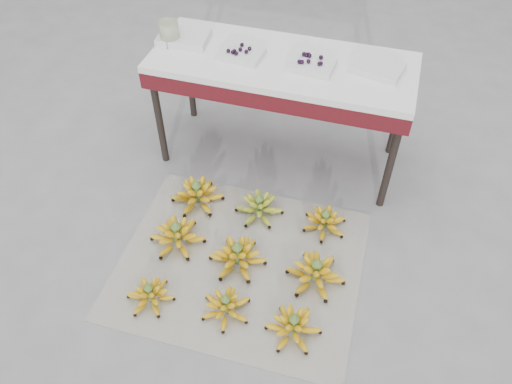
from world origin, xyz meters
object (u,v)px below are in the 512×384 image
(bunch_mid_center, at_px, (237,256))
(bunch_back_left, at_px, (197,194))
(bunch_back_center, at_px, (259,207))
(tray_left, at_px, (241,54))
(bunch_front_center, at_px, (226,306))
(newspaper_mat, at_px, (240,263))
(bunch_front_left, at_px, (150,294))
(bunch_mid_right, at_px, (316,273))
(tray_right, at_px, (311,64))
(bunch_back_right, at_px, (325,221))
(tray_far_left, at_px, (184,38))
(bunch_front_right, at_px, (293,326))
(tray_far_right, at_px, (378,68))
(glass_jar, at_px, (169,33))
(bunch_mid_left, at_px, (177,235))
(vendor_table, at_px, (282,72))

(bunch_mid_center, relative_size, bunch_back_left, 0.86)
(bunch_back_center, height_order, tray_left, tray_left)
(bunch_front_center, relative_size, bunch_back_left, 0.83)
(newspaper_mat, xyz_separation_m, bunch_front_left, (-0.35, -0.34, 0.05))
(bunch_front_center, height_order, bunch_mid_right, bunch_mid_right)
(bunch_mid_center, height_order, bunch_back_center, bunch_mid_center)
(newspaper_mat, distance_m, tray_right, 1.12)
(bunch_back_right, relative_size, tray_right, 1.20)
(bunch_back_right, distance_m, tray_far_left, 1.31)
(bunch_back_center, bearing_deg, tray_far_left, 155.21)
(bunch_mid_right, bearing_deg, bunch_front_center, -119.70)
(bunch_front_center, xyz_separation_m, tray_right, (0.12, 1.14, 0.66))
(bunch_front_right, height_order, tray_far_right, tray_far_right)
(newspaper_mat, xyz_separation_m, bunch_front_center, (0.02, -0.29, 0.05))
(bunch_front_center, height_order, tray_far_left, tray_far_left)
(tray_left, relative_size, tray_far_right, 0.87)
(bunch_back_left, bearing_deg, bunch_front_center, -70.66)
(bunch_back_right, relative_size, tray_far_right, 1.06)
(bunch_front_right, bearing_deg, bunch_back_center, 129.09)
(bunch_mid_center, xyz_separation_m, tray_left, (-0.24, 0.85, 0.65))
(tray_far_left, bearing_deg, bunch_mid_right, -41.69)
(tray_far_left, height_order, glass_jar, glass_jar)
(newspaper_mat, bearing_deg, bunch_front_center, -85.45)
(bunch_mid_left, bearing_deg, bunch_back_center, 52.19)
(tray_far_left, xyz_separation_m, tray_far_right, (1.09, 0.00, -0.00))
(bunch_mid_left, xyz_separation_m, bunch_back_left, (-0.01, 0.31, 0.00))
(bunch_mid_center, xyz_separation_m, bunch_back_left, (-0.36, 0.35, 0.00))
(bunch_mid_left, xyz_separation_m, tray_left, (0.12, 0.81, 0.65))
(newspaper_mat, xyz_separation_m, tray_left, (-0.25, 0.84, 0.71))
(tray_far_left, bearing_deg, bunch_back_left, -66.78)
(bunch_back_center, relative_size, tray_right, 1.32)
(bunch_front_center, distance_m, bunch_back_right, 0.75)
(glass_jar, bearing_deg, tray_right, -0.72)
(bunch_mid_left, height_order, bunch_back_center, bunch_mid_left)
(bunch_front_right, relative_size, bunch_back_right, 0.98)
(newspaper_mat, height_order, bunch_front_left, bunch_front_left)
(bunch_mid_right, height_order, tray_right, tray_right)
(bunch_mid_right, relative_size, bunch_back_right, 1.24)
(tray_far_right, bearing_deg, tray_left, -174.60)
(bunch_front_left, height_order, bunch_mid_right, bunch_mid_right)
(bunch_front_center, bearing_deg, bunch_mid_right, 25.75)
(vendor_table, bearing_deg, bunch_front_right, -72.06)
(bunch_mid_right, bearing_deg, tray_right, 128.28)
(bunch_back_center, distance_m, tray_far_left, 1.05)
(bunch_back_left, distance_m, tray_right, 0.97)
(bunch_back_left, bearing_deg, vendor_table, 44.77)
(bunch_front_center, bearing_deg, bunch_mid_left, 126.64)
(bunch_front_center, distance_m, bunch_mid_right, 0.48)
(bunch_back_left, xyz_separation_m, glass_jar, (-0.30, 0.51, 0.70))
(bunch_front_left, xyz_separation_m, tray_far_right, (0.84, 1.25, 0.66))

